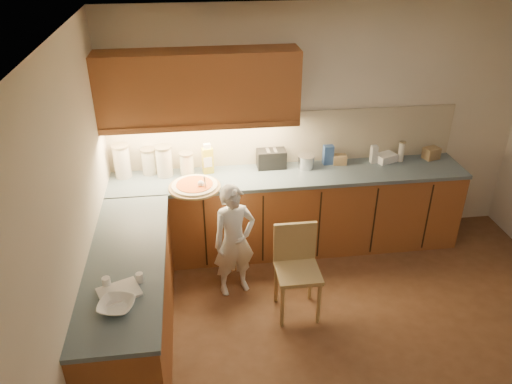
# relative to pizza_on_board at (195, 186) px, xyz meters

# --- Properties ---
(room) EXTENTS (4.54, 4.50, 2.62)m
(room) POSITION_rel_pizza_on_board_xyz_m (1.37, -1.50, 0.73)
(room) COLOR #54321C
(room) RESTS_ON ground
(l_counter) EXTENTS (3.77, 2.62, 0.92)m
(l_counter) POSITION_rel_pizza_on_board_xyz_m (0.45, -0.25, -0.48)
(l_counter) COLOR #94542B
(l_counter) RESTS_ON ground
(backsplash) EXTENTS (3.75, 0.02, 0.58)m
(backsplash) POSITION_rel_pizza_on_board_xyz_m (1.00, 0.48, 0.27)
(backsplash) COLOR #C2B597
(backsplash) RESTS_ON l_counter
(upper_cabinets) EXTENTS (1.95, 0.36, 0.73)m
(upper_cabinets) POSITION_rel_pizza_on_board_xyz_m (0.10, 0.32, 0.91)
(upper_cabinets) COLOR #94542B
(upper_cabinets) RESTS_ON ground
(pizza_on_board) EXTENTS (0.52, 0.52, 0.21)m
(pizza_on_board) POSITION_rel_pizza_on_board_xyz_m (0.00, 0.00, 0.00)
(pizza_on_board) COLOR #A18450
(pizza_on_board) RESTS_ON l_counter
(child) EXTENTS (0.49, 0.39, 1.17)m
(child) POSITION_rel_pizza_on_board_xyz_m (0.34, -0.48, -0.36)
(child) COLOR silver
(child) RESTS_ON ground
(wooden_chair) EXTENTS (0.39, 0.39, 0.88)m
(wooden_chair) POSITION_rel_pizza_on_board_xyz_m (0.88, -0.82, -0.43)
(wooden_chair) COLOR tan
(wooden_chair) RESTS_ON ground
(mixing_bowl) EXTENTS (0.30, 0.30, 0.06)m
(mixing_bowl) POSITION_rel_pizza_on_board_xyz_m (-0.58, -1.69, 0.01)
(mixing_bowl) COLOR white
(mixing_bowl) RESTS_ON l_counter
(canister_a) EXTENTS (0.18, 0.18, 0.35)m
(canister_a) POSITION_rel_pizza_on_board_xyz_m (-0.73, 0.35, 0.16)
(canister_a) COLOR silver
(canister_a) RESTS_ON l_counter
(canister_b) EXTENTS (0.16, 0.16, 0.28)m
(canister_b) POSITION_rel_pizza_on_board_xyz_m (-0.46, 0.40, 0.12)
(canister_b) COLOR beige
(canister_b) RESTS_ON l_counter
(canister_c) EXTENTS (0.18, 0.18, 0.33)m
(canister_c) POSITION_rel_pizza_on_board_xyz_m (-0.30, 0.33, 0.14)
(canister_c) COLOR silver
(canister_c) RESTS_ON l_counter
(canister_d) EXTENTS (0.15, 0.15, 0.24)m
(canister_d) POSITION_rel_pizza_on_board_xyz_m (-0.07, 0.32, 0.10)
(canister_d) COLOR white
(canister_d) RESTS_ON l_counter
(oil_jug) EXTENTS (0.12, 0.10, 0.33)m
(oil_jug) POSITION_rel_pizza_on_board_xyz_m (0.15, 0.33, 0.13)
(oil_jug) COLOR gold
(oil_jug) RESTS_ON l_counter
(toaster) EXTENTS (0.31, 0.18, 0.20)m
(toaster) POSITION_rel_pizza_on_board_xyz_m (0.83, 0.37, 0.08)
(toaster) COLOR black
(toaster) RESTS_ON l_counter
(steel_pot) EXTENTS (0.19, 0.19, 0.14)m
(steel_pot) POSITION_rel_pizza_on_board_xyz_m (1.20, 0.31, 0.05)
(steel_pot) COLOR silver
(steel_pot) RESTS_ON l_counter
(blue_box) EXTENTS (0.11, 0.08, 0.21)m
(blue_box) POSITION_rel_pizza_on_board_xyz_m (1.45, 0.38, 0.08)
(blue_box) COLOR #2E4C8A
(blue_box) RESTS_ON l_counter
(card_box_a) EXTENTS (0.15, 0.12, 0.10)m
(card_box_a) POSITION_rel_pizza_on_board_xyz_m (1.58, 0.36, 0.03)
(card_box_a) COLOR #A48558
(card_box_a) RESTS_ON l_counter
(white_bottle) EXTENTS (0.07, 0.07, 0.20)m
(white_bottle) POSITION_rel_pizza_on_board_xyz_m (1.96, 0.34, 0.08)
(white_bottle) COLOR silver
(white_bottle) RESTS_ON l_counter
(flat_pack) EXTENTS (0.26, 0.22, 0.09)m
(flat_pack) POSITION_rel_pizza_on_board_xyz_m (2.10, 0.35, 0.02)
(flat_pack) COLOR white
(flat_pack) RESTS_ON l_counter
(tall_jar) EXTENTS (0.07, 0.07, 0.23)m
(tall_jar) POSITION_rel_pizza_on_board_xyz_m (2.27, 0.34, 0.09)
(tall_jar) COLOR white
(tall_jar) RESTS_ON l_counter
(card_box_b) EXTENTS (0.19, 0.17, 0.13)m
(card_box_b) POSITION_rel_pizza_on_board_xyz_m (2.63, 0.36, 0.04)
(card_box_b) COLOR #9A7C53
(card_box_b) RESTS_ON l_counter
(dough_cloth) EXTENTS (0.35, 0.32, 0.02)m
(dough_cloth) POSITION_rel_pizza_on_board_xyz_m (-0.58, -1.52, -0.01)
(dough_cloth) COLOR silver
(dough_cloth) RESTS_ON l_counter
(spice_jar_a) EXTENTS (0.08, 0.08, 0.08)m
(spice_jar_a) POSITION_rel_pizza_on_board_xyz_m (-0.67, -1.44, 0.02)
(spice_jar_a) COLOR white
(spice_jar_a) RESTS_ON l_counter
(spice_jar_b) EXTENTS (0.07, 0.07, 0.07)m
(spice_jar_b) POSITION_rel_pizza_on_board_xyz_m (-0.44, -1.41, 0.01)
(spice_jar_b) COLOR white
(spice_jar_b) RESTS_ON l_counter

